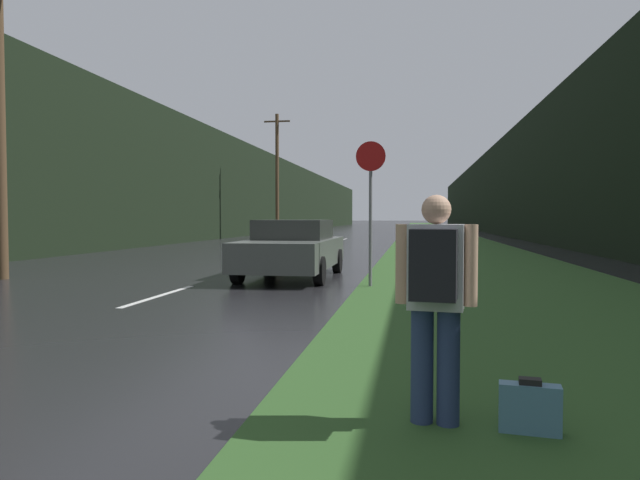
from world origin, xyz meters
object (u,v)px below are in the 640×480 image
at_px(car_passing_near, 292,248).
at_px(suitcase, 530,409).
at_px(hitchhiker_with_backpack, 435,294).
at_px(stop_sign, 371,201).

bearing_deg(car_passing_near, suitcase, 111.02).
height_order(hitchhiker_with_backpack, suitcase, hitchhiker_with_backpack).
bearing_deg(suitcase, stop_sign, 108.92).
bearing_deg(hitchhiker_with_backpack, car_passing_near, 114.88).
bearing_deg(suitcase, hitchhiker_with_backpack, -176.74).
relative_size(hitchhiker_with_backpack, car_passing_near, 0.35).
distance_m(stop_sign, hitchhiker_with_backpack, 8.04).
relative_size(suitcase, car_passing_near, 0.09).
distance_m(stop_sign, suitcase, 8.29).
bearing_deg(hitchhiker_with_backpack, suitcase, 3.26).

